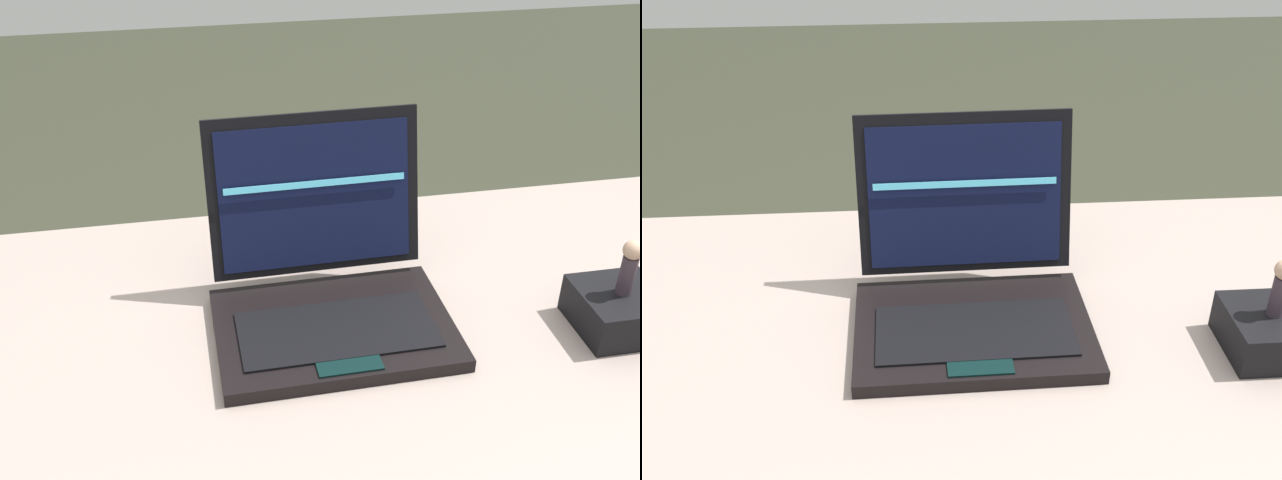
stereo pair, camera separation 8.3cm
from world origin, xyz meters
The scene contains 4 objects.
desk centered at (0.00, 0.00, 0.61)m, with size 1.74×0.71×0.71m.
laptop_front centered at (-0.04, 0.08, 0.76)m, with size 0.27×0.24×0.22m.
figurine_stand centered at (0.28, 0.00, 0.74)m, with size 0.10×0.10×0.05m, color black.
figurine centered at (0.28, 0.00, 0.80)m, with size 0.02×0.02×0.07m.
Camera 1 is at (-0.19, -0.62, 1.26)m, focal length 42.41 mm.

